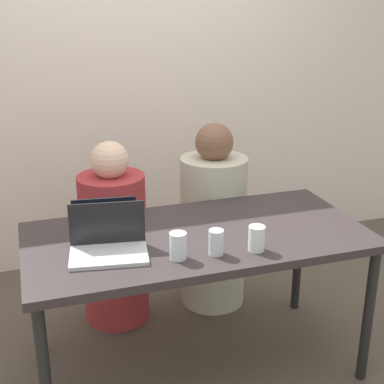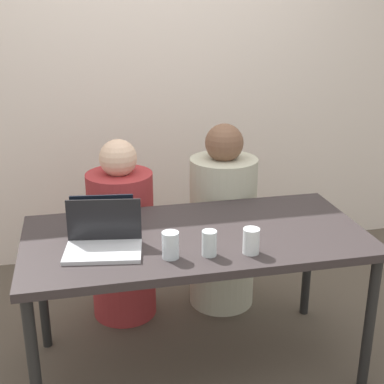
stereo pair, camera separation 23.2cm
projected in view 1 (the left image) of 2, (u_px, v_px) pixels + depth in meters
The scene contains 10 objects.
ground_plane at pixel (197, 365), 2.78m from camera, with size 12.00×12.00×0.00m, color #52483D.
back_wall at pixel (130, 78), 3.62m from camera, with size 4.50×0.10×2.57m, color silver.
desk at pixel (197, 246), 2.54m from camera, with size 1.61×0.79×0.75m.
person_on_left at pixel (114, 243), 3.06m from camera, with size 0.39×0.39×1.08m.
person_on_right at pixel (213, 226), 3.22m from camera, with size 0.47×0.47×1.13m.
laptop_front_left at pixel (108, 244), 2.30m from camera, with size 0.36×0.27×0.21m.
laptop_back_left at pixel (105, 227), 2.47m from camera, with size 0.31×0.27×0.22m.
water_glass_left at pixel (178, 248), 2.26m from camera, with size 0.07×0.07×0.12m.
water_glass_center at pixel (216, 244), 2.30m from camera, with size 0.07×0.07×0.11m.
water_glass_right at pixel (256, 240), 2.33m from camera, with size 0.07×0.07×0.11m.
Camera 1 is at (-0.74, -2.18, 1.79)m, focal length 50.00 mm.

